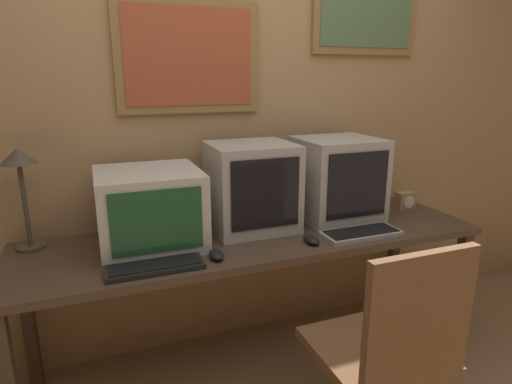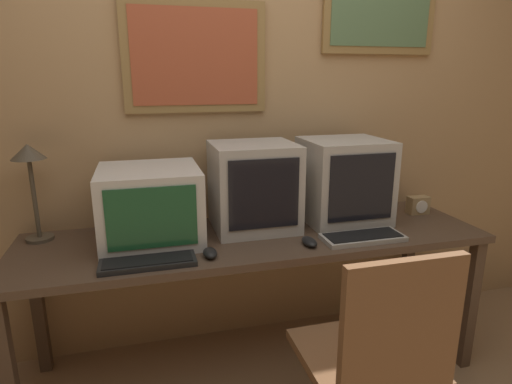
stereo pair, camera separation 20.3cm
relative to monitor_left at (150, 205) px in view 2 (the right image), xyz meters
The scene contains 12 objects.
wall_back 0.71m from the monitor_left, 33.29° to the left, with size 8.00×0.08×2.60m.
desk 0.55m from the monitor_left, ahead, with size 2.25×0.64×0.75m.
monitor_left is the anchor object (origin of this frame).
monitor_center 0.51m from the monitor_left, ahead, with size 0.41×0.38×0.43m.
monitor_right 1.00m from the monitor_left, ahead, with size 0.42×0.39×0.43m.
keyboard_main 0.33m from the monitor_left, 95.68° to the right, with size 0.39×0.14×0.03m.
keyboard_side 1.01m from the monitor_left, 15.22° to the right, with size 0.39×0.16×0.03m.
mouse_near_keyboard 0.39m from the monitor_left, 49.76° to the right, with size 0.06×0.10×0.04m.
mouse_far_corner 0.75m from the monitor_left, 20.57° to the right, with size 0.06×0.12×0.04m.
desk_clock 1.46m from the monitor_left, ahead, with size 0.12×0.07×0.10m.
desk_lamp 0.56m from the monitor_left, 165.00° to the left, with size 0.15×0.15×0.46m.
office_chair 1.19m from the monitor_left, 46.27° to the right, with size 0.49×0.49×0.96m.
Camera 2 is at (-0.51, -0.95, 1.50)m, focal length 30.00 mm.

